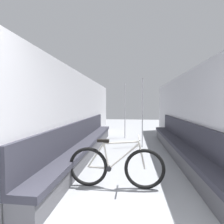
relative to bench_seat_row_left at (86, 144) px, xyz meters
name	(u,v)px	position (x,y,z in m)	size (l,w,h in m)	color
wall_left	(75,114)	(-0.23, -0.24, 0.84)	(0.10, 10.37, 2.28)	#B2B2B7
wall_right	(195,115)	(2.76, -0.24, 0.84)	(0.10, 10.37, 2.28)	#B2B2B7
bench_seat_row_left	(86,144)	(0.00, 0.00, 0.00)	(0.44, 5.86, 0.96)	#4C4C51
bench_seat_row_right	(181,147)	(2.53, 0.00, 0.00)	(0.44, 5.86, 0.96)	#4C4C51
bicycle	(116,167)	(0.99, -1.76, 0.05)	(1.64, 0.46, 0.87)	black
grab_pole_near	(125,111)	(0.97, 2.58, 0.80)	(0.08, 0.08, 2.26)	gray
grab_pole_far	(142,113)	(1.60, 1.17, 0.80)	(0.08, 0.08, 2.26)	gray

